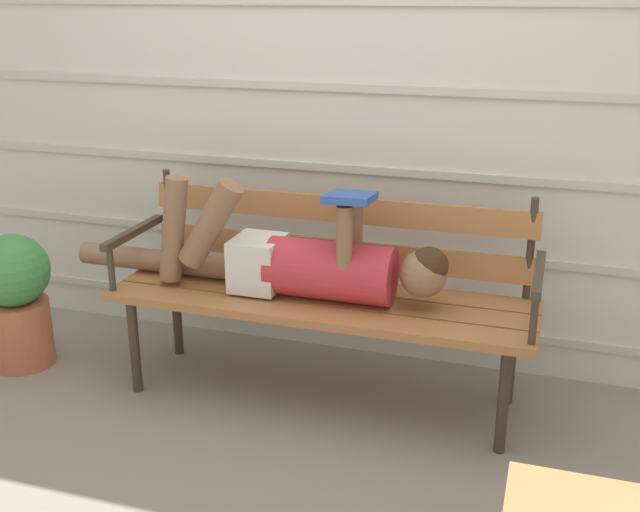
% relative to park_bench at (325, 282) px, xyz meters
% --- Properties ---
extents(ground_plane, '(12.00, 12.00, 0.00)m').
position_rel_park_bench_xyz_m(ground_plane, '(-0.00, -0.13, -0.51)').
color(ground_plane, gray).
extents(house_siding, '(5.29, 0.08, 2.53)m').
position_rel_park_bench_xyz_m(house_siding, '(-0.00, 0.45, 0.76)').
color(house_siding, beige).
rests_on(house_siding, ground).
extents(park_bench, '(1.77, 0.52, 0.90)m').
position_rel_park_bench_xyz_m(park_bench, '(0.00, 0.00, 0.00)').
color(park_bench, '#9E6638').
rests_on(park_bench, ground).
extents(reclining_person, '(1.69, 0.26, 0.49)m').
position_rel_park_bench_xyz_m(reclining_person, '(-0.10, -0.07, 0.11)').
color(reclining_person, '#B72D38').
extents(potted_plant, '(0.33, 0.33, 0.63)m').
position_rel_park_bench_xyz_m(potted_plant, '(-1.43, -0.20, -0.16)').
color(potted_plant, '#AD5B3D').
rests_on(potted_plant, ground).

